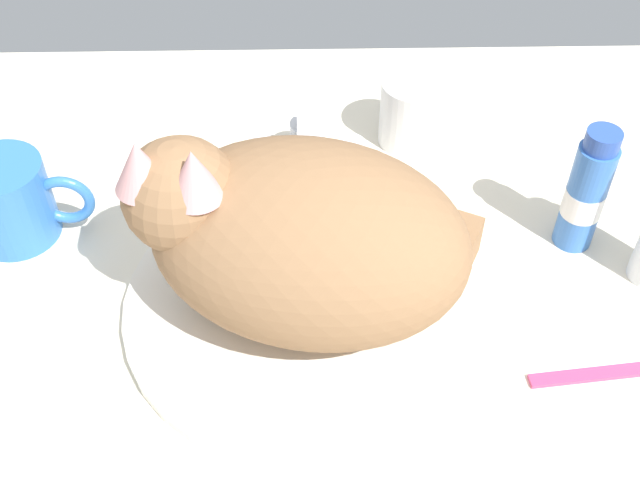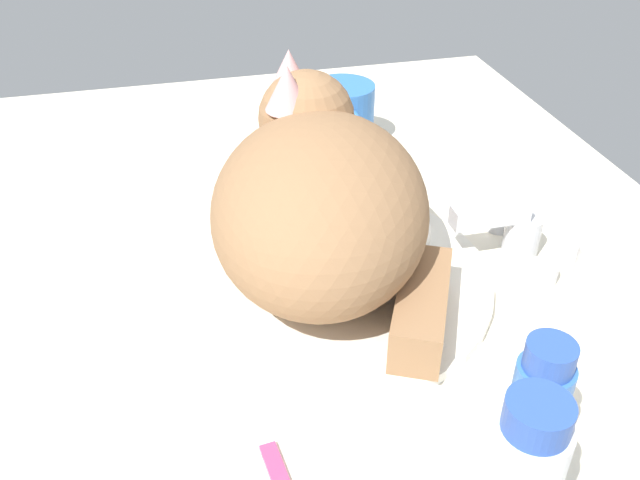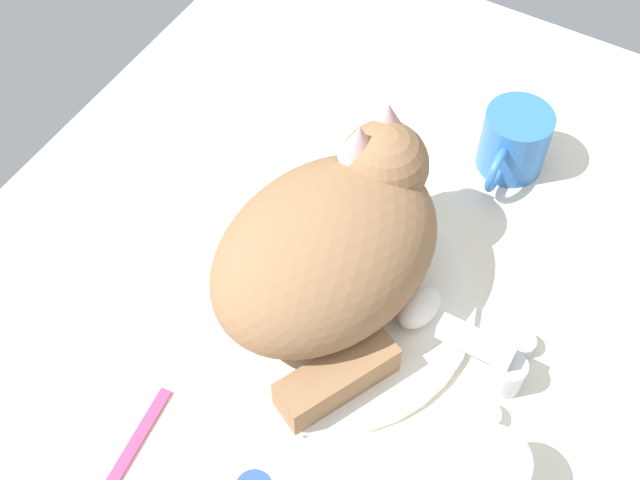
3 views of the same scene
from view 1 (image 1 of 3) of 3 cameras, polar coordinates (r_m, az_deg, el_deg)
ground_plane at (r=72.14cm, az=-0.62°, el=-5.53°), size 110.00×82.50×3.00cm
sink_basin at (r=70.56cm, az=-0.63°, el=-4.49°), size 32.43×32.43×1.09cm
faucet at (r=83.16cm, az=-0.81°, el=6.99°), size 12.13×9.59×6.27cm
cat at (r=64.62cm, az=-1.63°, el=0.45°), size 31.39×25.21×17.60cm
coffee_mug at (r=79.64cm, az=-21.01°, el=2.61°), size 12.04×8.05×8.20cm
rinse_cup at (r=86.03cm, az=6.59°, el=9.02°), size 6.69×6.69×7.37cm
toothpaste_bottle at (r=76.18cm, az=18.46°, el=3.17°), size 3.68×3.68×12.96cm
toothbrush at (r=71.16cm, az=21.35°, el=-8.47°), size 15.22×2.97×1.60cm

